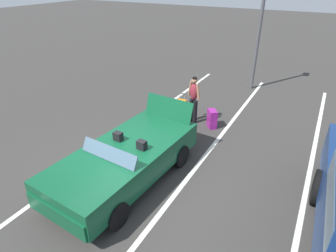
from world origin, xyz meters
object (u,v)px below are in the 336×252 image
(suitcase_large_black, at_px, (172,115))
(traveler_person, at_px, (194,97))
(suitcase_small_carryon, at_px, (182,106))
(duffel_bag, at_px, (186,134))
(parking_lamp_post, at_px, (261,19))
(convertible_car, at_px, (120,164))
(suitcase_medium_bright, at_px, (212,119))

(suitcase_large_black, distance_m, traveler_person, 0.95)
(suitcase_small_carryon, bearing_deg, traveler_person, 48.56)
(duffel_bag, distance_m, parking_lamp_post, 6.16)
(suitcase_large_black, height_order, traveler_person, traveler_person)
(convertible_car, relative_size, suitcase_large_black, 5.74)
(convertible_car, bearing_deg, suitcase_small_carryon, -168.96)
(suitcase_small_carryon, relative_size, duffel_bag, 1.10)
(traveler_person, xyz_separation_m, parking_lamp_post, (-4.30, 0.93, 2.03))
(parking_lamp_post, bearing_deg, suitcase_medium_bright, -2.72)
(suitcase_large_black, bearing_deg, suitcase_medium_bright, 121.96)
(suitcase_large_black, height_order, suitcase_medium_bright, suitcase_large_black)
(suitcase_small_carryon, relative_size, traveler_person, 0.45)
(suitcase_medium_bright, distance_m, suitcase_small_carryon, 1.51)
(traveler_person, relative_size, parking_lamp_post, 0.32)
(parking_lamp_post, bearing_deg, convertible_car, -7.35)
(suitcase_small_carryon, bearing_deg, suitcase_large_black, 2.92)
(suitcase_large_black, xyz_separation_m, duffel_bag, (0.59, 0.79, -0.21))
(suitcase_large_black, xyz_separation_m, parking_lamp_post, (-4.86, 1.44, 2.59))
(traveler_person, bearing_deg, duffel_bag, 39.65)
(duffel_bag, xyz_separation_m, parking_lamp_post, (-5.45, 0.65, 2.80))
(suitcase_small_carryon, height_order, parking_lamp_post, parking_lamp_post)
(convertible_car, bearing_deg, duffel_bag, 175.46)
(suitcase_large_black, relative_size, duffel_bag, 1.09)
(suitcase_medium_bright, distance_m, duffel_bag, 1.20)
(suitcase_medium_bright, bearing_deg, suitcase_small_carryon, -60.19)
(suitcase_small_carryon, bearing_deg, parking_lamp_post, 150.68)
(suitcase_small_carryon, distance_m, traveler_person, 1.08)
(suitcase_small_carryon, xyz_separation_m, parking_lamp_post, (-3.82, 1.62, 2.71))
(suitcase_large_black, distance_m, duffel_bag, 1.01)
(convertible_car, distance_m, suitcase_medium_bright, 3.97)
(convertible_car, height_order, suitcase_large_black, convertible_car)
(parking_lamp_post, bearing_deg, traveler_person, -12.19)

